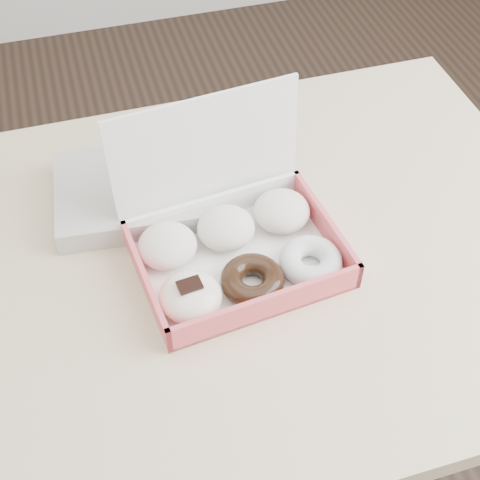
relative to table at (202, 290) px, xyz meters
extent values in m
plane|color=black|center=(0.00, 0.00, -0.67)|extent=(4.00, 4.00, 0.00)
cube|color=#CEB287|center=(0.00, 0.00, 0.06)|extent=(1.20, 0.80, 0.04)
cylinder|color=#CEB287|center=(0.55, 0.35, -0.32)|extent=(0.05, 0.05, 0.71)
cube|color=white|center=(0.05, -0.03, 0.08)|extent=(0.32, 0.25, 0.01)
cube|color=#EC555C|center=(0.07, -0.13, 0.10)|extent=(0.30, 0.04, 0.05)
cube|color=white|center=(0.04, 0.08, 0.10)|extent=(0.30, 0.04, 0.05)
cube|color=#EC555C|center=(-0.09, -0.04, 0.10)|extent=(0.03, 0.22, 0.05)
cube|color=#EC555C|center=(0.20, -0.01, 0.10)|extent=(0.03, 0.22, 0.05)
cube|color=white|center=(0.04, 0.10, 0.19)|extent=(0.30, 0.05, 0.22)
ellipsoid|color=white|center=(-0.05, 0.01, 0.11)|extent=(0.10, 0.10, 0.05)
ellipsoid|color=white|center=(0.05, 0.02, 0.11)|extent=(0.10, 0.10, 0.05)
ellipsoid|color=white|center=(0.14, 0.03, 0.11)|extent=(0.10, 0.10, 0.05)
ellipsoid|color=#FFE9CB|center=(-0.03, -0.09, 0.11)|extent=(0.10, 0.10, 0.05)
cube|color=black|center=(-0.03, -0.09, 0.14)|extent=(0.04, 0.03, 0.00)
torus|color=black|center=(0.06, -0.08, 0.10)|extent=(0.10, 0.10, 0.03)
torus|color=white|center=(0.15, -0.07, 0.10)|extent=(0.10, 0.10, 0.03)
cube|color=beige|center=(-0.07, 0.16, 0.10)|extent=(0.27, 0.22, 0.04)
camera|label=1|loc=(-0.13, -0.65, 0.86)|focal=50.00mm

